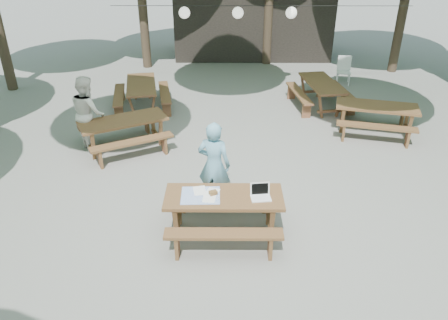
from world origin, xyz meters
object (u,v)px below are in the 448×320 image
Objects in this scene: plastic_chair at (343,76)px; picnic_table_nw at (124,134)px; woman at (214,165)px; second_person at (88,113)px; main_picnic_table at (224,213)px.

picnic_table_nw is at bearing -132.61° from plastic_chair.
second_person is (-3.01, 2.43, 0.03)m from woman.
second_person is at bearing 133.94° from main_picnic_table.
main_picnic_table is 2.22× the size of plastic_chair.
woman is 0.97× the size of second_person.
main_picnic_table is at bearing 117.28° from woman.
woman is 3.87m from second_person.
main_picnic_table is 1.14× the size of second_person.
second_person is (-0.82, 0.11, 0.49)m from picnic_table_nw.
second_person is 8.57m from plastic_chair.
woman is at bearing 101.82° from main_picnic_table.
picnic_table_nw is 1.42× the size of woman.
second_person is at bearing -23.49° from woman.
plastic_chair is at bearing 9.94° from picnic_table_nw.
picnic_table_nw is 7.95m from plastic_chair.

